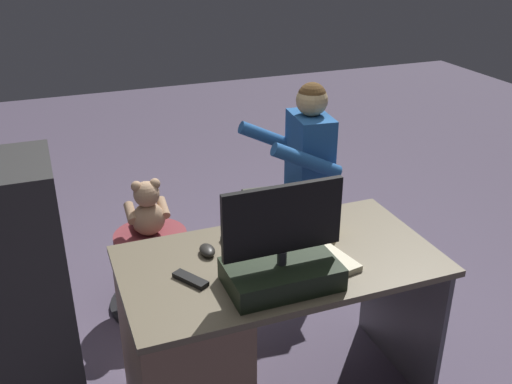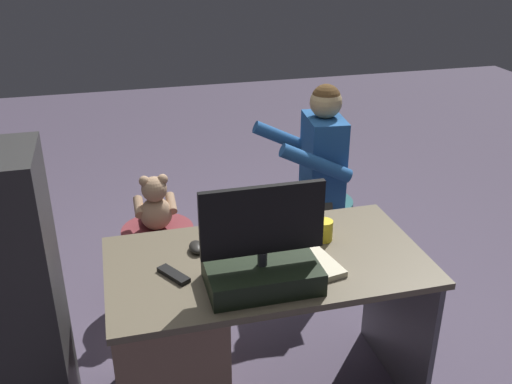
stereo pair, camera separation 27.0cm
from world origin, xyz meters
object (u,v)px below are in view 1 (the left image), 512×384
Objects in this scene: monitor at (282,260)px; cup at (331,227)px; office_chair_teddy at (153,266)px; visitor_chair at (307,226)px; keyboard at (273,237)px; computer_mouse at (207,250)px; person at (297,166)px; teddy_bear at (148,210)px; desk at (205,344)px; tv_remote at (190,279)px.

cup is at bearing -142.71° from monitor.
office_chair_teddy is 0.98m from visitor_chair.
cup reaches higher than keyboard.
keyboard is 0.29m from computer_mouse.
person reaches higher than visitor_chair.
computer_mouse is 1.16m from person.
keyboard is 1.35× the size of teddy_bear.
desk is 1.32m from person.
monitor is 0.37m from computer_mouse.
keyboard is 0.44m from tv_remote.
monitor is 4.69× the size of computer_mouse.
visitor_chair is at bearing -174.52° from teddy_bear.
keyboard is at bearing 117.79° from teddy_bear.
office_chair_teddy is (0.30, -1.05, -0.58)m from monitor.
office_chair_teddy is 1.60× the size of teddy_bear.
tv_remote is (0.31, -0.14, -0.09)m from monitor.
tv_remote is at bearing 89.19° from teddy_bear.
office_chair_teddy is at bearing 6.13° from person.
desk is 0.35m from tv_remote.
computer_mouse is 1.07× the size of cup.
cup is at bearing 74.23° from person.
monitor reaches higher than computer_mouse.
tv_remote is 0.30× the size of office_chair_teddy.
keyboard reaches higher than tv_remote.
monitor is 0.35m from tv_remote.
tv_remote is 0.48× the size of teddy_bear.
person reaches higher than desk.
desk is at bearing 92.59° from office_chair_teddy.
teddy_bear is at bearing 5.42° from person.
tv_remote is 0.30× the size of visitor_chair.
keyboard reaches higher than office_chair_teddy.
teddy_bear is at bearing -62.21° from keyboard.
person is (-0.25, -0.89, -0.10)m from cup.
keyboard reaches higher than visitor_chair.
keyboard is 0.96m from office_chair_teddy.
teddy_bear reaches higher than office_chair_teddy.
keyboard is 1.13m from visitor_chair.
desk is 2.57× the size of visitor_chair.
computer_mouse reaches higher than desk.
person is (-0.85, -0.98, 0.27)m from desk.
person is (-0.59, -1.15, -0.16)m from monitor.
tv_remote is (0.41, 0.18, -0.00)m from keyboard.
keyboard is at bearing -13.76° from cup.
office_chair_teddy is (0.39, -0.73, -0.49)m from keyboard.
monitor is 1.30m from person.
desk is 13.20× the size of computer_mouse.
tv_remote is at bearing 89.18° from office_chair_teddy.
office_chair_teddy is at bearing -74.21° from monitor.
person reaches higher than monitor.
office_chair_teddy is (0.04, -0.88, -0.14)m from desk.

